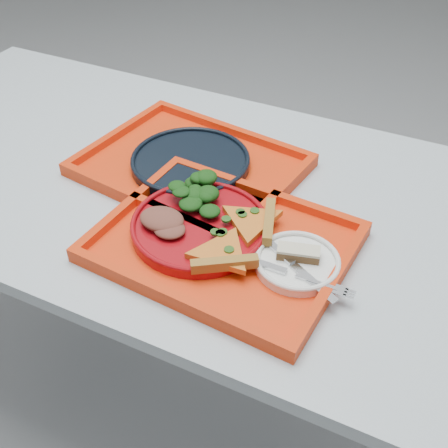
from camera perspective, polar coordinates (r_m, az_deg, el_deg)
The scene contains 14 objects.
ground at distance 1.78m, azimuth -4.07°, elevation -15.41°, with size 10.00×10.00×0.00m, color gray.
table at distance 1.28m, azimuth -5.47°, elevation 1.97°, with size 1.60×0.80×0.75m.
tray_main at distance 1.05m, azimuth -0.04°, elevation -2.16°, with size 0.45×0.35×0.01m, color red.
tray_far at distance 1.25m, azimuth -3.40°, elevation 5.69°, with size 0.45×0.35×0.01m, color red.
dinner_plate at distance 1.06m, azimuth -2.47°, elevation -0.36°, with size 0.26×0.26×0.02m, color maroon.
side_plate at distance 1.00m, azimuth 7.45°, elevation -4.04°, with size 0.15×0.15×0.01m, color white.
navy_plate at distance 1.24m, azimuth -3.42°, elevation 6.23°, with size 0.26×0.26×0.02m, color black.
pizza_slice_a at distance 0.99m, azimuth -0.19°, elevation -2.73°, with size 0.13×0.12×0.02m, color gold, non-canonical shape.
pizza_slice_b at distance 1.05m, azimuth 2.76°, elevation 0.43°, with size 0.14×0.12×0.02m, color gold, non-canonical shape.
salad_heap at distance 1.10m, azimuth -2.45°, elevation 3.54°, with size 0.10×0.09×0.05m, color black.
meat_portion at distance 1.06m, azimuth -6.34°, elevation 0.50°, with size 0.09×0.07×0.03m, color brown.
dessert_bar at distance 1.00m, azimuth 7.57°, elevation -2.92°, with size 0.08×0.05×0.02m.
knife at distance 0.98m, azimuth 7.53°, elevation -4.48°, with size 0.18×0.02×0.01m, color silver.
fork at distance 0.97m, azimuth 7.17°, elevation -5.14°, with size 0.18×0.02×0.01m, color silver.
Camera 1 is at (0.55, -0.84, 1.46)m, focal length 45.00 mm.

